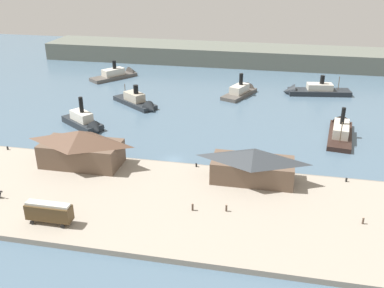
# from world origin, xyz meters

# --- Properties ---
(ground_plane) EXTENTS (320.00, 320.00, 0.00)m
(ground_plane) POSITION_xyz_m (0.00, 0.00, 0.00)
(ground_plane) COLOR slate
(quay_promenade) EXTENTS (110.00, 36.00, 1.20)m
(quay_promenade) POSITION_xyz_m (0.00, -22.00, 0.60)
(quay_promenade) COLOR #9E9384
(quay_promenade) RESTS_ON ground
(seawall_edge) EXTENTS (110.00, 0.80, 1.00)m
(seawall_edge) POSITION_xyz_m (0.00, -3.60, 0.50)
(seawall_edge) COLOR gray
(seawall_edge) RESTS_ON ground
(ferry_shed_customs_shed) EXTENTS (19.72, 9.88, 9.06)m
(ferry_shed_customs_shed) POSITION_xyz_m (-20.93, -9.41, 5.80)
(ferry_shed_customs_shed) COLOR brown
(ferry_shed_customs_shed) RESTS_ON quay_promenade
(ferry_shed_west_terminal) EXTENTS (18.94, 9.00, 7.61)m
(ferry_shed_west_terminal) POSITION_xyz_m (20.93, -9.01, 5.06)
(ferry_shed_west_terminal) COLOR brown
(ferry_shed_west_terminal) RESTS_ON quay_promenade
(street_tram) EXTENTS (9.11, 2.68, 4.49)m
(street_tram) POSITION_xyz_m (-16.25, -34.28, 3.80)
(street_tram) COLOR #4C381E
(street_tram) RESTS_ON quay_promenade
(pedestrian_near_west_shed) EXTENTS (0.37, 0.37, 1.51)m
(pedestrian_near_west_shed) POSITION_xyz_m (43.44, -22.34, 1.89)
(pedestrian_near_west_shed) COLOR #4C3D33
(pedestrian_near_west_shed) RESTS_ON quay_promenade
(pedestrian_at_waters_edge) EXTENTS (0.42, 0.42, 1.71)m
(pedestrian_at_waters_edge) POSITION_xyz_m (10.04, -24.36, 1.98)
(pedestrian_at_waters_edge) COLOR #4C3D33
(pedestrian_at_waters_edge) RESTS_ON quay_promenade
(pedestrian_near_east_shed) EXTENTS (0.40, 0.40, 1.63)m
(pedestrian_near_east_shed) POSITION_xyz_m (16.84, -23.28, 1.94)
(pedestrian_near_east_shed) COLOR #4C3D33
(pedestrian_near_east_shed) RESTS_ON quay_promenade
(mooring_post_center_east) EXTENTS (0.44, 0.44, 0.90)m
(mooring_post_center_east) POSITION_xyz_m (-44.35, -5.38, 1.65)
(mooring_post_center_east) COLOR black
(mooring_post_center_east) RESTS_ON quay_promenade
(mooring_post_center_west) EXTENTS (0.44, 0.44, 0.90)m
(mooring_post_center_west) POSITION_xyz_m (7.03, -5.01, 1.65)
(mooring_post_center_west) COLOR black
(mooring_post_center_west) RESTS_ON quay_promenade
(mooring_post_west) EXTENTS (0.44, 0.44, 0.90)m
(mooring_post_west) POSITION_xyz_m (42.31, -5.42, 1.65)
(mooring_post_west) COLOR black
(mooring_post_west) RESTS_ON quay_promenade
(ferry_mid_harbor) EXTENTS (25.63, 9.65, 9.33)m
(ferry_mid_harbor) POSITION_xyz_m (37.76, 65.28, 1.42)
(ferry_mid_harbor) COLOR #23282D
(ferry_mid_harbor) RESTS_ON ground
(ferry_moored_east) EXTENTS (17.20, 14.15, 11.08)m
(ferry_moored_east) POSITION_xyz_m (-32.01, 16.25, 1.71)
(ferry_moored_east) COLOR #23282D
(ferry_moored_east) RESTS_ON ground
(ferry_outer_harbor) EXTENTS (9.21, 24.08, 11.28)m
(ferry_outer_harbor) POSITION_xyz_m (44.46, 26.82, 1.37)
(ferry_outer_harbor) COLOR black
(ferry_outer_harbor) RESTS_ON ground
(ferry_departing_north) EXTENTS (12.83, 19.86, 10.53)m
(ferry_departing_north) POSITION_xyz_m (12.12, 60.12, 1.38)
(ferry_departing_north) COLOR #514C47
(ferry_departing_north) RESTS_ON ground
(ferry_approaching_east) EXTENTS (18.12, 21.19, 9.88)m
(ferry_approaching_east) POSITION_xyz_m (-42.23, 73.59, 1.35)
(ferry_approaching_east) COLOR #514C47
(ferry_approaching_east) RESTS_ON ground
(ferry_near_quay) EXTENTS (20.11, 16.96, 9.25)m
(ferry_near_quay) POSITION_xyz_m (-22.09, 38.67, 1.45)
(ferry_near_quay) COLOR #23282D
(ferry_near_quay) RESTS_ON ground
(far_headland) EXTENTS (180.00, 24.00, 8.00)m
(far_headland) POSITION_xyz_m (0.00, 110.00, 4.00)
(far_headland) COLOR #60665B
(far_headland) RESTS_ON ground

